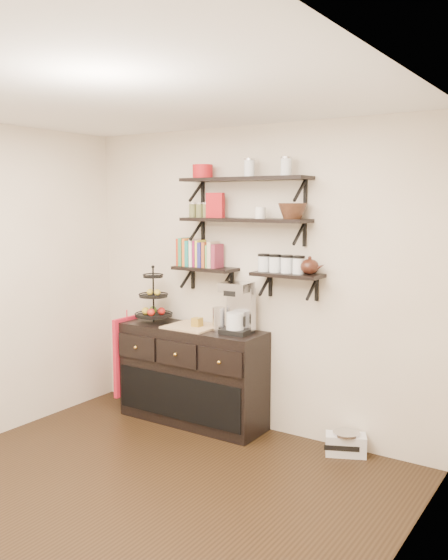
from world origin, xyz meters
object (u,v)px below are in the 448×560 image
sideboard (193,375)px  radio (346,444)px  fruit_stand (154,303)px  coffee_maker (238,309)px

sideboard → radio: size_ratio=3.89×
fruit_stand → coffee_maker: bearing=1.7°
sideboard → fruit_stand: fruit_stand is taller
fruit_stand → coffee_maker: size_ratio=1.15×
sideboard → coffee_maker: size_ratio=3.10×
coffee_maker → sideboard: bearing=-179.8°
sideboard → radio: (1.47, 0.09, -0.36)m
fruit_stand → radio: fruit_stand is taller
sideboard → fruit_stand: bearing=179.5°
coffee_maker → radio: coffee_maker is taller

